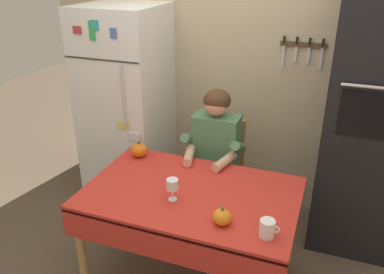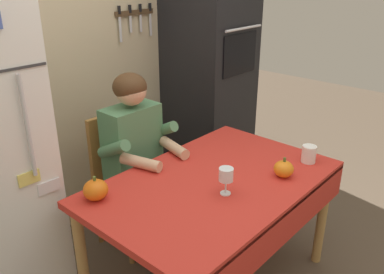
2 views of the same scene
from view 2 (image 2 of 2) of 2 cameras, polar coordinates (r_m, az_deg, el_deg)
back_wall_assembly at (r=2.98m, az=-15.51°, el=11.97°), size 3.70×0.13×2.60m
wall_oven at (r=3.43m, az=2.50°, el=9.89°), size 0.60×0.64×2.10m
dining_table at (r=2.27m, az=3.52°, el=-8.14°), size 1.40×0.90×0.74m
chair_behind_person at (r=2.82m, az=-9.74°, el=-5.24°), size 0.40×0.40×0.93m
seated_person at (r=2.59m, az=-7.43°, el=-2.19°), size 0.47×0.55×1.25m
coffee_mug at (r=2.52m, az=16.27°, el=-2.32°), size 0.11×0.09×0.10m
wine_glass at (r=2.07m, az=4.86°, el=-5.47°), size 0.08×0.08×0.15m
pumpkin_large at (r=2.10m, az=-13.52°, el=-7.30°), size 0.13×0.13×0.13m
pumpkin_medium at (r=2.31m, az=12.88°, el=-4.43°), size 0.11×0.11×0.12m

